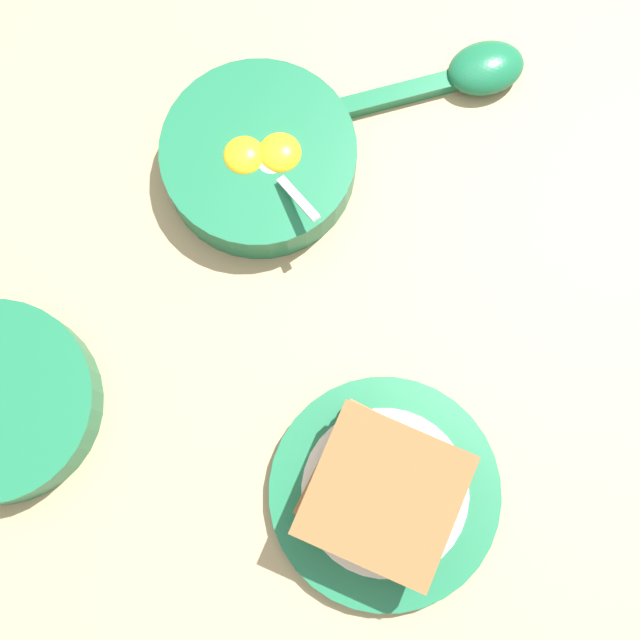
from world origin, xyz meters
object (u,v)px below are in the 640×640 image
at_px(egg_bowl, 260,158).
at_px(toast_plate, 384,492).
at_px(toast_sandwich, 385,490).
at_px(soup_spoon, 468,73).

distance_m(egg_bowl, toast_plate, 0.29).
xyz_separation_m(egg_bowl, toast_sandwich, (0.17, -0.23, 0.03)).
height_order(egg_bowl, toast_plate, egg_bowl).
xyz_separation_m(egg_bowl, soup_spoon, (0.15, 0.13, -0.01)).
height_order(toast_plate, soup_spoon, soup_spoon).
distance_m(toast_plate, toast_sandwich, 0.04).
xyz_separation_m(toast_plate, soup_spoon, (-0.02, 0.36, 0.00)).
distance_m(egg_bowl, soup_spoon, 0.19).
height_order(toast_sandwich, soup_spoon, toast_sandwich).
xyz_separation_m(egg_bowl, toast_plate, (0.17, -0.23, -0.01)).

